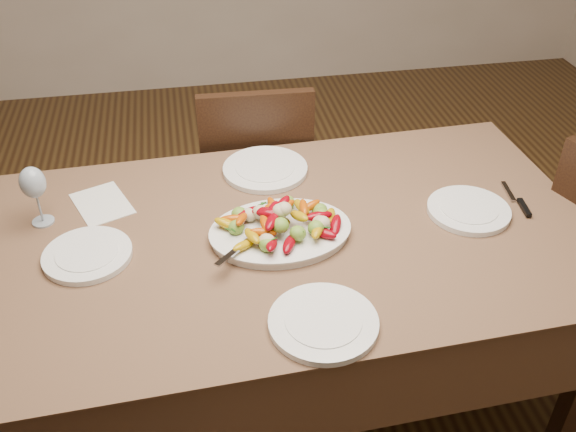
# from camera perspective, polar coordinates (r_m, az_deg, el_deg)

# --- Properties ---
(dining_table) EXTENTS (1.88, 1.11, 0.76)m
(dining_table) POSITION_cam_1_polar(r_m,az_deg,el_deg) (2.16, -0.00, -9.51)
(dining_table) COLOR brown
(dining_table) RESTS_ON ground
(chair_far) EXTENTS (0.44, 0.44, 0.95)m
(chair_far) POSITION_cam_1_polar(r_m,az_deg,el_deg) (2.68, -3.03, 3.36)
(chair_far) COLOR black
(chair_far) RESTS_ON ground
(serving_platter) EXTENTS (0.42, 0.32, 0.02)m
(serving_platter) POSITION_cam_1_polar(r_m,az_deg,el_deg) (1.89, -0.68, -1.55)
(serving_platter) COLOR white
(serving_platter) RESTS_ON dining_table
(roasted_vegetables) EXTENTS (0.34, 0.24, 0.09)m
(roasted_vegetables) POSITION_cam_1_polar(r_m,az_deg,el_deg) (1.85, -0.70, -0.15)
(roasted_vegetables) COLOR #75020B
(roasted_vegetables) RESTS_ON serving_platter
(serving_spoon) EXTENTS (0.25, 0.23, 0.03)m
(serving_spoon) POSITION_cam_1_polar(r_m,az_deg,el_deg) (1.82, -2.45, -1.60)
(serving_spoon) COLOR #9EA0A8
(serving_spoon) RESTS_ON serving_platter
(plate_left) EXTENTS (0.25, 0.25, 0.02)m
(plate_left) POSITION_cam_1_polar(r_m,az_deg,el_deg) (1.90, -17.39, -3.34)
(plate_left) COLOR white
(plate_left) RESTS_ON dining_table
(plate_right) EXTENTS (0.25, 0.25, 0.02)m
(plate_right) POSITION_cam_1_polar(r_m,az_deg,el_deg) (2.06, 15.75, 0.48)
(plate_right) COLOR white
(plate_right) RESTS_ON dining_table
(plate_far) EXTENTS (0.29, 0.29, 0.02)m
(plate_far) POSITION_cam_1_polar(r_m,az_deg,el_deg) (2.19, -2.04, 4.16)
(plate_far) COLOR white
(plate_far) RESTS_ON dining_table
(plate_near) EXTENTS (0.28, 0.28, 0.02)m
(plate_near) POSITION_cam_1_polar(r_m,az_deg,el_deg) (1.62, 3.16, -9.46)
(plate_near) COLOR white
(plate_near) RESTS_ON dining_table
(wine_glass) EXTENTS (0.08, 0.08, 0.20)m
(wine_glass) POSITION_cam_1_polar(r_m,az_deg,el_deg) (2.03, -21.50, 1.80)
(wine_glass) COLOR #8C99A5
(wine_glass) RESTS_ON dining_table
(menu_card) EXTENTS (0.22, 0.25, 0.00)m
(menu_card) POSITION_cam_1_polar(r_m,az_deg,el_deg) (2.11, -16.20, 1.06)
(menu_card) COLOR silver
(menu_card) RESTS_ON dining_table
(table_knife) EXTENTS (0.04, 0.20, 0.01)m
(table_knife) POSITION_cam_1_polar(r_m,az_deg,el_deg) (2.16, 19.66, 1.28)
(table_knife) COLOR #9EA0A8
(table_knife) RESTS_ON dining_table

